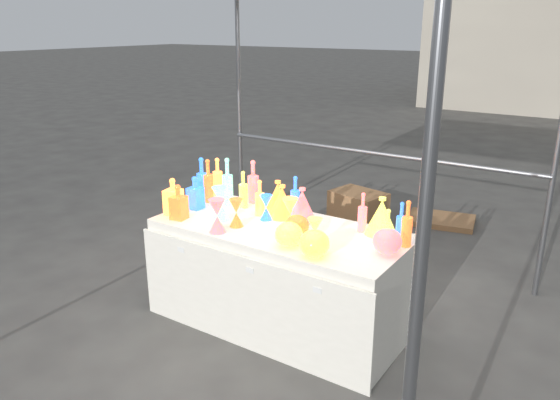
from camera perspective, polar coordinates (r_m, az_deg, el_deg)
The scene contains 33 objects.
ground at distance 4.15m, azimuth 0.00°, elevation -12.57°, with size 80.00×80.00×0.00m, color #605E59.
display_table at distance 3.97m, azimuth -0.08°, elevation -7.97°, with size 1.84×0.83×0.75m.
cardboard_box_closed at distance 5.92m, azimuth 8.14°, elevation -1.02°, with size 0.55×0.40×0.40m, color #A5744A.
cardboard_box_flat at distance 6.31m, azimuth 16.47°, elevation -2.02°, with size 0.70×0.50×0.06m, color #A5744A.
bottle_0 at distance 4.53m, azimuth -6.54°, elevation 2.47°, with size 0.08×0.08×0.31m, color #F81745, non-canonical shape.
bottle_1 at distance 4.38m, azimuth -8.16°, elevation 2.16°, with size 0.08×0.08×0.36m, color #188443, non-canonical shape.
bottle_2 at distance 4.35m, azimuth -7.51°, elevation 2.02°, with size 0.08×0.08×0.35m, color orange, non-canonical shape.
bottle_3 at distance 4.31m, azimuth -2.82°, elevation 1.96°, with size 0.09×0.09×0.34m, color #2820BE, non-canonical shape.
bottle_4 at distance 4.20m, azimuth -3.85°, elevation 1.14°, with size 0.07×0.07×0.29m, color #115B6E, non-canonical shape.
bottle_5 at distance 4.25m, azimuth -5.50°, elevation 1.91°, with size 0.08×0.08×0.38m, color #BD2563, non-canonical shape.
bottle_6 at distance 4.02m, azimuth -2.13°, elevation 0.25°, with size 0.07×0.07×0.27m, color #F81745, non-canonical shape.
bottle_7 at distance 4.01m, azimuth 1.60°, elevation 0.44°, with size 0.07×0.07×0.30m, color #188443, non-canonical shape.
decanter_0 at distance 4.11m, azimuth -11.10°, elevation 0.38°, with size 0.12×0.12×0.28m, color #F81745, non-canonical shape.
decanter_1 at distance 4.01m, azimuth -10.56°, elevation -0.19°, with size 0.10×0.10×0.26m, color orange, non-canonical shape.
decanter_2 at distance 4.21m, azimuth -8.85°, elevation 0.77°, with size 0.10×0.10×0.26m, color #188443, non-canonical shape.
hourglass_0 at distance 3.82m, azimuth -4.60°, elevation -1.34°, with size 0.10×0.10×0.20m, color orange, non-canonical shape.
hourglass_1 at distance 3.72m, azimuth -6.58°, elevation -1.65°, with size 0.12×0.12×0.24m, color #2820BE, non-canonical shape.
hourglass_2 at distance 3.47m, azimuth 3.66°, elevation -3.42°, with size 0.10×0.10×0.19m, color #115B6E, non-canonical shape.
hourglass_3 at distance 3.94m, azimuth -6.20°, elevation -0.39°, with size 0.12×0.12×0.25m, color #BD2563, non-canonical shape.
hourglass_4 at distance 3.75m, azimuth 1.05°, elevation -1.47°, with size 0.11×0.11×0.23m, color #F81745, non-canonical shape.
hourglass_5 at distance 3.94m, azimuth -1.46°, elevation -0.78°, with size 0.09×0.09×0.19m, color #188443, non-canonical shape.
globe_0 at distance 3.33m, azimuth 3.61°, elevation -4.72°, with size 0.19×0.19×0.15m, color #F81745, non-canonical shape.
globe_1 at distance 3.48m, azimuth 0.91°, elevation -3.76°, with size 0.18×0.18×0.14m, color #115B6E, non-canonical shape.
globe_2 at distance 3.64m, azimuth 1.76°, elevation -2.85°, with size 0.17×0.17×0.13m, color orange, non-canonical shape.
globe_3 at distance 3.43m, azimuth 11.12°, elevation -4.40°, with size 0.18×0.18×0.15m, color #2820BE, non-canonical shape.
lampshade_0 at distance 3.98m, azimuth 0.23°, elevation -0.11°, with size 0.21×0.21×0.25m, color yellow, non-canonical shape.
lampshade_1 at distance 4.11m, azimuth -0.22°, elevation 0.43°, with size 0.20×0.20×0.24m, color yellow, non-canonical shape.
lampshade_2 at distance 3.92m, azimuth 2.33°, elevation -0.44°, with size 0.21×0.21×0.25m, color #2820BE, non-canonical shape.
lampshade_3 at distance 3.72m, azimuth 10.56°, elevation -1.63°, with size 0.22×0.22×0.26m, color #115B6E, non-canonical shape.
bottle_8 at distance 3.61m, azimuth 12.52°, elevation -2.26°, with size 0.06×0.06×0.27m, color #188443, non-canonical shape.
bottle_9 at distance 3.55m, azimuth 13.14°, elevation -2.41°, with size 0.07×0.07×0.31m, color orange, non-canonical shape.
bottle_10 at distance 3.74m, azimuth 8.62°, elevation -1.28°, with size 0.06×0.06×0.28m, color #2820BE, non-canonical shape.
bottle_11 at distance 3.45m, azimuth 11.15°, elevation -3.12°, with size 0.06×0.06×0.28m, color #115B6E, non-canonical shape.
Camera 1 is at (1.97, -2.98, 2.11)m, focal length 35.00 mm.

